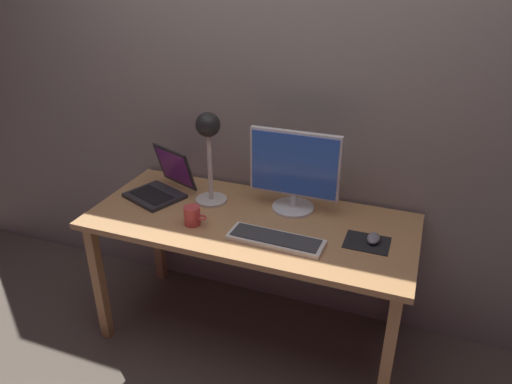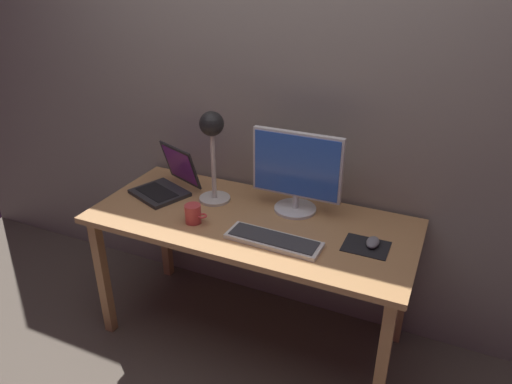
# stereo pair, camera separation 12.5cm
# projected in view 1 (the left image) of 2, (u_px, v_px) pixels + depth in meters

# --- Properties ---
(ground_plane) EXTENTS (4.80, 4.80, 0.00)m
(ground_plane) POSITION_uv_depth(u_px,v_px,m) (251.00, 334.00, 2.66)
(ground_plane) COLOR brown
(ground_plane) RESTS_ON ground
(back_wall) EXTENTS (4.80, 0.06, 2.60)m
(back_wall) POSITION_uv_depth(u_px,v_px,m) (278.00, 87.00, 2.42)
(back_wall) COLOR gray
(back_wall) RESTS_ON ground
(desk) EXTENTS (1.60, 0.70, 0.74)m
(desk) POSITION_uv_depth(u_px,v_px,m) (250.00, 233.00, 2.37)
(desk) COLOR tan
(desk) RESTS_ON ground
(monitor) EXTENTS (0.45, 0.21, 0.42)m
(monitor) POSITION_uv_depth(u_px,v_px,m) (294.00, 170.00, 2.33)
(monitor) COLOR silver
(monitor) RESTS_ON desk
(keyboard_main) EXTENTS (0.44, 0.15, 0.03)m
(keyboard_main) POSITION_uv_depth(u_px,v_px,m) (276.00, 239.00, 2.14)
(keyboard_main) COLOR silver
(keyboard_main) RESTS_ON desk
(laptop) EXTENTS (0.36, 0.38, 0.24)m
(laptop) POSITION_uv_depth(u_px,v_px,m) (164.00, 182.00, 2.56)
(laptop) COLOR #28282B
(laptop) RESTS_ON desk
(desk_lamp) EXTENTS (0.16, 0.16, 0.48)m
(desk_lamp) POSITION_uv_depth(u_px,v_px,m) (209.00, 141.00, 2.35)
(desk_lamp) COLOR beige
(desk_lamp) RESTS_ON desk
(mousepad) EXTENTS (0.20, 0.16, 0.00)m
(mousepad) POSITION_uv_depth(u_px,v_px,m) (367.00, 243.00, 2.14)
(mousepad) COLOR black
(mousepad) RESTS_ON desk
(mouse) EXTENTS (0.06, 0.10, 0.03)m
(mouse) POSITION_uv_depth(u_px,v_px,m) (373.00, 238.00, 2.14)
(mouse) COLOR slate
(mouse) RESTS_ON mousepad
(coffee_mug) EXTENTS (0.11, 0.08, 0.09)m
(coffee_mug) POSITION_uv_depth(u_px,v_px,m) (193.00, 216.00, 2.27)
(coffee_mug) COLOR #CC3F3F
(coffee_mug) RESTS_ON desk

